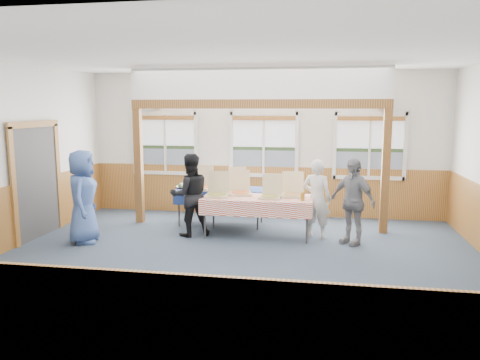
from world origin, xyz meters
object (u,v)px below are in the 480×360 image
(table_left, at_px, (221,191))
(man_blue, at_px, (83,197))
(woman_black, at_px, (190,195))
(table_right, at_px, (258,200))
(person_grey, at_px, (352,201))
(woman_white, at_px, (317,199))

(table_left, height_order, man_blue, man_blue)
(table_left, height_order, woman_black, woman_black)
(table_left, xyz_separation_m, table_right, (0.87, -0.76, 0.01))
(woman_black, relative_size, person_grey, 1.01)
(woman_white, distance_m, person_grey, 0.69)
(table_left, xyz_separation_m, man_blue, (-2.16, -1.71, 0.14))
(woman_black, relative_size, man_blue, 0.93)
(table_left, bearing_deg, man_blue, -137.89)
(table_right, height_order, person_grey, person_grey)
(table_right, distance_m, man_blue, 3.18)
(table_right, bearing_deg, table_left, 148.93)
(table_left, xyz_separation_m, woman_white, (1.97, -0.68, 0.04))
(table_right, xyz_separation_m, woman_black, (-1.27, -0.18, 0.08))
(table_left, relative_size, woman_black, 1.18)
(table_left, height_order, woman_white, woman_white)
(table_right, distance_m, person_grey, 1.74)
(table_left, distance_m, woman_black, 1.02)
(table_left, xyz_separation_m, person_grey, (2.60, -0.97, 0.08))
(table_left, distance_m, woman_white, 2.08)
(woman_black, bearing_deg, man_blue, -3.95)
(table_left, height_order, person_grey, person_grey)
(man_blue, bearing_deg, table_left, -67.44)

